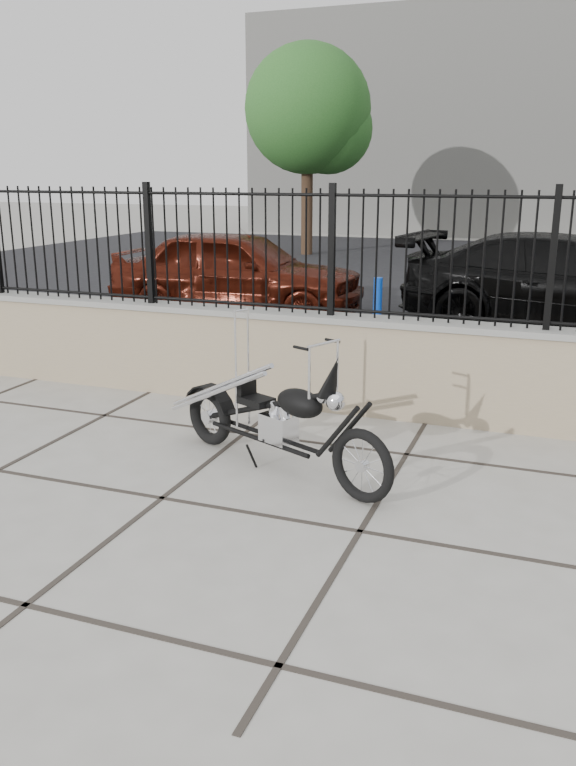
{
  "coord_description": "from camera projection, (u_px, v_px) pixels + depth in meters",
  "views": [
    {
      "loc": [
        1.13,
        -4.39,
        2.31
      ],
      "look_at": [
        -0.93,
        1.12,
        0.64
      ],
      "focal_mm": 35.0,
      "sensor_mm": 36.0,
      "label": 1
    }
  ],
  "objects": [
    {
      "name": "bollard_a",
      "position": [
        377.0,
        314.0,
        9.89
      ],
      "size": [
        0.15,
        0.15,
        0.97
      ],
      "primitive_type": "cylinder",
      "rotation": [
        0.0,
        0.0,
        -0.31
      ],
      "color": "blue",
      "rests_on": "ground_plane"
    },
    {
      "name": "parking_lot",
      "position": [
        511.0,
        282.0,
        16.23
      ],
      "size": [
        30.0,
        30.0,
        0.0
      ],
      "primitive_type": "plane",
      "color": "black",
      "rests_on": "ground"
    },
    {
      "name": "car_red",
      "position": [
        238.0,
        272.0,
        12.33
      ],
      "size": [
        4.26,
        1.86,
        1.43
      ],
      "primitive_type": "imported",
      "rotation": [
        0.0,
        0.0,
        1.61
      ],
      "color": "#451309",
      "rests_on": "parking_lot"
    },
    {
      "name": "ground_plane",
      "position": [
        360.0,
        532.0,
        4.96
      ],
      "size": [
        90.0,
        90.0,
        0.0
      ],
      "primitive_type": "plane",
      "color": "#99968E",
      "rests_on": "ground"
    },
    {
      "name": "background_building",
      "position": [
        550.0,
        125.0,
        27.76
      ],
      "size": [
        22.0,
        6.0,
        8.0
      ],
      "primitive_type": "cube",
      "color": "beige",
      "rests_on": "ground_plane"
    },
    {
      "name": "car_black",
      "position": [
        573.0,
        285.0,
        10.91
      ],
      "size": [
        5.17,
        2.62,
        1.44
      ],
      "primitive_type": "imported",
      "rotation": [
        0.0,
        0.0,
        1.45
      ],
      "color": "black",
      "rests_on": "parking_lot"
    },
    {
      "name": "iron_fence",
      "position": [
        437.0,
        257.0,
        6.79
      ],
      "size": [
        14.0,
        0.08,
        1.2
      ],
      "primitive_type": "cube",
      "color": "black",
      "rests_on": "retaining_wall"
    },
    {
      "name": "chopper_motorcycle",
      "position": [
        275.0,
        393.0,
        5.84
      ],
      "size": [
        2.1,
        1.21,
        1.28
      ],
      "primitive_type": null,
      "rotation": [
        0.0,
        0.0,
        -0.42
      ],
      "color": "black",
      "rests_on": "ground_plane"
    },
    {
      "name": "tree_left",
      "position": [
        308.0,
        103.0,
        20.59
      ],
      "size": [
        3.5,
        3.5,
        5.91
      ],
      "rotation": [
        0.0,
        0.0,
        -0.32
      ],
      "color": "#382619",
      "rests_on": "ground_plane"
    },
    {
      "name": "retaining_wall",
      "position": [
        430.0,
        371.0,
        7.09
      ],
      "size": [
        14.0,
        0.36,
        0.96
      ],
      "primitive_type": "cube",
      "color": "gray",
      "rests_on": "ground_plane"
    }
  ]
}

